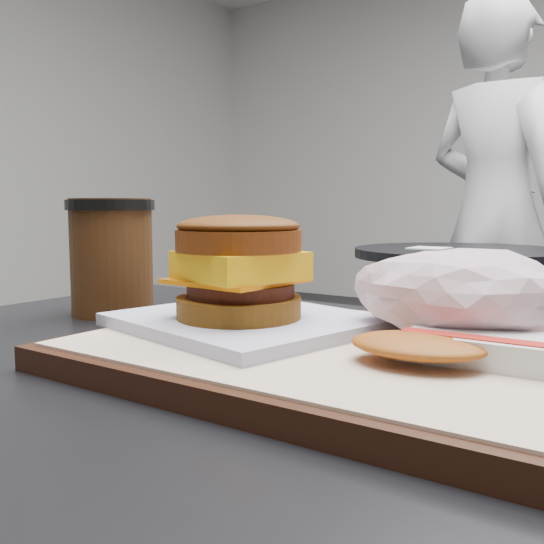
{
  "coord_description": "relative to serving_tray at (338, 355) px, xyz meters",
  "views": [
    {
      "loc": [
        0.28,
        -0.35,
        0.89
      ],
      "look_at": [
        -0.01,
        0.06,
        0.83
      ],
      "focal_mm": 40.0,
      "sensor_mm": 36.0,
      "label": 1
    }
  ],
  "objects": [
    {
      "name": "serving_tray",
      "position": [
        0.0,
        0.0,
        0.0
      ],
      "size": [
        0.38,
        0.28,
        0.02
      ],
      "color": "black",
      "rests_on": "customer_table"
    },
    {
      "name": "neighbor_table",
      "position": [
        -0.42,
        1.61,
        -0.23
      ],
      "size": [
        0.7,
        0.7,
        0.75
      ],
      "color": "black",
      "rests_on": "ground"
    },
    {
      "name": "napkin",
      "position": [
        -0.5,
        1.55,
        -0.03
      ],
      "size": [
        0.12,
        0.12,
        0.0
      ],
      "primitive_type": "cube",
      "rotation": [
        0.0,
        0.0,
        -0.0
      ],
      "color": "white",
      "rests_on": "neighbor_table"
    },
    {
      "name": "bg_table_mid",
      "position": [
        -2.47,
        3.16,
        -0.22
      ],
      "size": [
        0.66,
        0.66,
        0.75
      ],
      "color": "black",
      "rests_on": "ground"
    },
    {
      "name": "crumpled_wrapper",
      "position": [
        0.07,
        0.06,
        0.04
      ],
      "size": [
        0.15,
        0.12,
        0.07
      ],
      "primitive_type": null,
      "color": "white",
      "rests_on": "serving_tray"
    },
    {
      "name": "coffee_cup",
      "position": [
        -0.32,
        0.06,
        0.06
      ],
      "size": [
        0.1,
        0.1,
        0.13
      ],
      "color": "#42230F",
      "rests_on": "customer_table"
    },
    {
      "name": "patron",
      "position": [
        -0.46,
        2.16,
        0.08
      ],
      "size": [
        0.73,
        0.61,
        1.71
      ],
      "primitive_type": "imported",
      "rotation": [
        0.0,
        0.0,
        2.76
      ],
      "color": "silver",
      "rests_on": "ground"
    },
    {
      "name": "breakfast_sandwich",
      "position": [
        -0.09,
        -0.0,
        0.05
      ],
      "size": [
        0.22,
        0.21,
        0.09
      ],
      "color": "white",
      "rests_on": "serving_tray"
    },
    {
      "name": "hash_brown",
      "position": [
        0.09,
        -0.01,
        0.02
      ],
      "size": [
        0.12,
        0.09,
        0.02
      ],
      "color": "silver",
      "rests_on": "serving_tray"
    }
  ]
}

